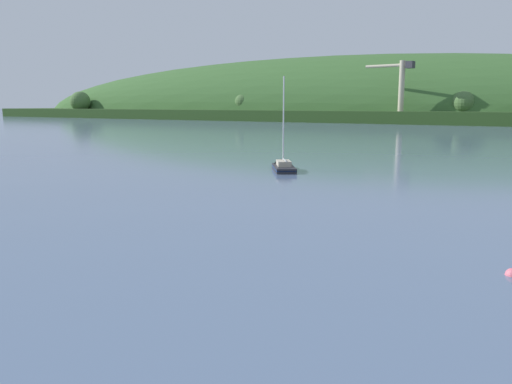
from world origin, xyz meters
TOP-DOWN VIEW (x-y plane):
  - far_shoreline_hill at (-77.24, 229.09)m, footprint 475.12×89.96m
  - dockside_crane at (-35.51, 199.82)m, footprint 18.54×4.91m
  - sailboat_outer_reach at (-3.62, 61.93)m, footprint 5.55×6.45m
  - mooring_buoy_foreground at (22.41, 36.97)m, footprint 0.61×0.61m

SIDE VIEW (x-z plane):
  - mooring_buoy_foreground at x=22.41m, z-range -0.35..0.35m
  - far_shoreline_hill at x=-77.24m, z-range -28.31..28.69m
  - sailboat_outer_reach at x=-3.62m, z-range -5.35..5.74m
  - dockside_crane at x=-35.51m, z-range 0.22..22.78m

